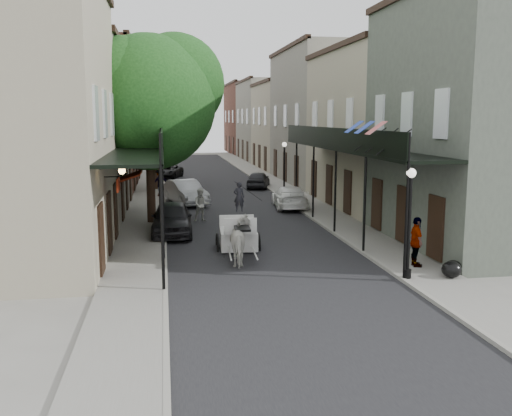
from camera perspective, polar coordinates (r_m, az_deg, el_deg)
name	(u,v)px	position (r m, az deg, el deg)	size (l,w,h in m)	color
ground	(276,271)	(20.67, 2.02, -6.30)	(140.00, 140.00, 0.00)	gray
road	(221,196)	(40.12, -3.51, 1.21)	(8.00, 90.00, 0.01)	black
sidewalk_left	(149,197)	(39.94, -10.67, 1.11)	(2.20, 90.00, 0.12)	gray
sidewalk_right	(291,194)	(40.90, 3.47, 1.44)	(2.20, 90.00, 0.12)	gray
building_row_left	(106,120)	(49.78, -14.76, 8.51)	(5.00, 80.00, 10.50)	#A29B81
building_row_right	(306,120)	(51.10, 5.04, 8.78)	(5.00, 80.00, 10.50)	gray
gallery_left	(144,149)	(26.58, -11.15, 5.82)	(2.20, 18.05, 4.88)	black
gallery_right	(346,147)	(27.95, 8.99, 6.03)	(2.20, 18.05, 4.88)	black
tree_near	(156,97)	(29.75, -9.93, 10.88)	(7.31, 6.80, 9.63)	#382619
tree_far	(158,112)	(43.73, -9.76, 9.41)	(6.45, 6.00, 8.61)	#382619
lamppost_right_near	(409,222)	(19.59, 15.07, -1.33)	(0.32, 0.32, 3.71)	black
lamppost_left	(160,195)	(25.78, -9.55, 1.30)	(0.32, 0.32, 3.71)	black
lamppost_right_far	(284,169)	(38.54, 2.84, 3.95)	(0.32, 0.32, 3.71)	black
horse	(243,241)	(21.51, -1.35, -3.29)	(0.94, 2.07, 1.75)	beige
carriage	(237,221)	(24.12, -1.87, -1.30)	(1.91, 2.66, 2.93)	black
pedestrian_walking	(201,205)	(30.32, -5.49, 0.30)	(0.85, 0.67, 1.76)	beige
pedestrian_sidewalk_left	(160,182)	(39.63, -9.56, 2.55)	(1.22, 0.70, 1.90)	gray
pedestrian_sidewalk_right	(416,242)	(21.39, 15.75, -3.28)	(1.07, 0.44, 1.82)	gray
car_left_near	(172,218)	(27.05, -8.41, -1.03)	(1.84, 4.58, 1.56)	black
car_left_mid	(186,192)	(36.43, -7.06, 1.57)	(1.62, 4.66, 1.53)	#A5A6AA
car_left_far	(168,171)	(52.49, -8.83, 3.64)	(2.02, 4.38, 1.22)	black
car_right_near	(290,197)	(34.71, 3.39, 1.09)	(1.88, 4.62, 1.34)	white
car_right_far	(258,180)	(44.53, 0.23, 2.86)	(1.56, 3.87, 1.32)	black
trash_bags	(452,268)	(20.62, 19.03, -5.74)	(0.93, 1.08, 0.57)	black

